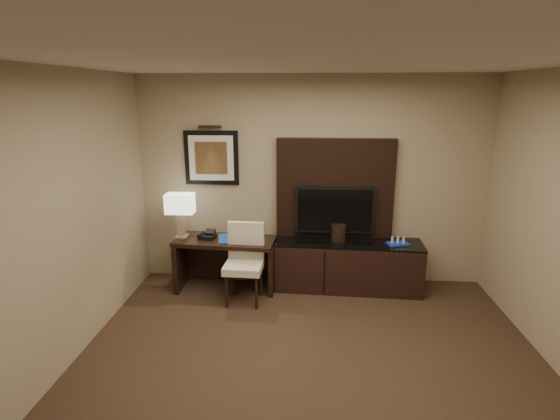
# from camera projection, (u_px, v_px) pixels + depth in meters

# --- Properties ---
(floor) EXTENTS (4.50, 5.00, 0.01)m
(floor) POSITION_uv_depth(u_px,v_px,m) (310.00, 402.00, 3.62)
(floor) COLOR #312016
(floor) RESTS_ON ground
(ceiling) EXTENTS (4.50, 5.00, 0.01)m
(ceiling) POSITION_uv_depth(u_px,v_px,m) (317.00, 58.00, 2.91)
(ceiling) COLOR silver
(ceiling) RESTS_ON wall_back
(wall_back) EXTENTS (4.50, 0.01, 2.70)m
(wall_back) POSITION_uv_depth(u_px,v_px,m) (312.00, 182.00, 5.67)
(wall_back) COLOR #9A8968
(wall_back) RESTS_ON floor
(wall_left) EXTENTS (0.01, 5.00, 2.70)m
(wall_left) POSITION_uv_depth(u_px,v_px,m) (24.00, 242.00, 3.40)
(wall_left) COLOR #9A8968
(wall_left) RESTS_ON floor
(desk) EXTENTS (1.30, 0.64, 0.67)m
(desk) POSITION_uv_depth(u_px,v_px,m) (226.00, 264.00, 5.62)
(desk) COLOR black
(desk) RESTS_ON floor
(credenza) EXTENTS (1.87, 0.61, 0.64)m
(credenza) POSITION_uv_depth(u_px,v_px,m) (348.00, 265.00, 5.62)
(credenza) COLOR black
(credenza) RESTS_ON floor
(tv_wall_panel) EXTENTS (1.50, 0.12, 1.30)m
(tv_wall_panel) POSITION_uv_depth(u_px,v_px,m) (335.00, 189.00, 5.61)
(tv_wall_panel) COLOR black
(tv_wall_panel) RESTS_ON wall_back
(tv) EXTENTS (1.00, 0.08, 0.60)m
(tv) POSITION_uv_depth(u_px,v_px,m) (335.00, 210.00, 5.58)
(tv) COLOR black
(tv) RESTS_ON tv_wall_panel
(artwork) EXTENTS (0.70, 0.04, 0.70)m
(artwork) POSITION_uv_depth(u_px,v_px,m) (212.00, 158.00, 5.65)
(artwork) COLOR black
(artwork) RESTS_ON wall_back
(picture_light) EXTENTS (0.04, 0.04, 0.30)m
(picture_light) POSITION_uv_depth(u_px,v_px,m) (210.00, 127.00, 5.51)
(picture_light) COLOR #3A2812
(picture_light) RESTS_ON wall_back
(desk_chair) EXTENTS (0.46, 0.53, 0.93)m
(desk_chair) POSITION_uv_depth(u_px,v_px,m) (244.00, 266.00, 5.22)
(desk_chair) COLOR beige
(desk_chair) RESTS_ON floor
(table_lamp) EXTENTS (0.40, 0.26, 0.60)m
(table_lamp) POSITION_uv_depth(u_px,v_px,m) (181.00, 214.00, 5.53)
(table_lamp) COLOR tan
(table_lamp) RESTS_ON desk
(desk_phone) EXTENTS (0.22, 0.20, 0.10)m
(desk_phone) POSITION_uv_depth(u_px,v_px,m) (207.00, 235.00, 5.54)
(desk_phone) COLOR black
(desk_phone) RESTS_ON desk
(blue_folder) EXTENTS (0.32, 0.39, 0.02)m
(blue_folder) POSITION_uv_depth(u_px,v_px,m) (229.00, 239.00, 5.51)
(blue_folder) COLOR #173F97
(blue_folder) RESTS_ON desk
(book) EXTENTS (0.15, 0.10, 0.22)m
(book) POSITION_uv_depth(u_px,v_px,m) (232.00, 232.00, 5.47)
(book) COLOR #B9AF91
(book) RESTS_ON desk
(water_bottle) EXTENTS (0.07, 0.07, 0.17)m
(water_bottle) POSITION_uv_depth(u_px,v_px,m) (255.00, 232.00, 5.53)
(water_bottle) COLOR silver
(water_bottle) RESTS_ON desk
(ice_bucket) EXTENTS (0.21, 0.21, 0.21)m
(ice_bucket) POSITION_uv_depth(u_px,v_px,m) (338.00, 233.00, 5.55)
(ice_bucket) COLOR black
(ice_bucket) RESTS_ON credenza
(minibar_tray) EXTENTS (0.29, 0.22, 0.09)m
(minibar_tray) POSITION_uv_depth(u_px,v_px,m) (398.00, 241.00, 5.43)
(minibar_tray) COLOR #1C38B9
(minibar_tray) RESTS_ON credenza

